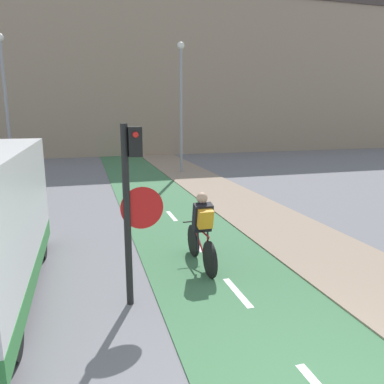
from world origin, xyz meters
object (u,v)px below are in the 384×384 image
at_px(street_lamp_sidewalk, 181,94).
at_px(street_lamp_far, 5,91).
at_px(traffic_light_pole, 132,195).
at_px(cyclist_near, 202,232).

bearing_deg(street_lamp_sidewalk, street_lamp_far, 174.47).
distance_m(traffic_light_pole, cyclist_near, 2.13).
distance_m(street_lamp_far, cyclist_near, 13.93).
height_order(traffic_light_pole, street_lamp_sidewalk, street_lamp_sidewalk).
height_order(traffic_light_pole, cyclist_near, traffic_light_pole).
bearing_deg(street_lamp_far, street_lamp_sidewalk, -5.53).
xyz_separation_m(street_lamp_far, street_lamp_sidewalk, (8.02, -0.78, -0.06)).
bearing_deg(street_lamp_far, cyclist_near, -66.28).
bearing_deg(traffic_light_pole, street_lamp_far, 106.41).
bearing_deg(street_lamp_sidewalk, cyclist_near, -102.47).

